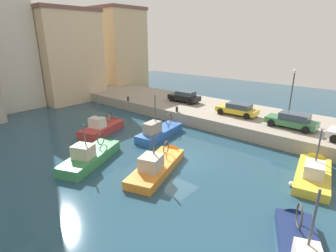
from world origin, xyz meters
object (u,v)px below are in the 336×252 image
at_px(fishing_boat_red, 104,130).
at_px(mooring_bollard_north, 128,99).
at_px(fishing_boat_orange, 159,167).
at_px(quay_streetlamp, 293,86).
at_px(parked_car_green, 292,120).
at_px(fishing_boat_yellow, 313,175).
at_px(fishing_boat_blue, 161,134).
at_px(fishing_boat_green, 93,159).
at_px(parked_car_black, 184,96).
at_px(mooring_bollard_mid, 177,109).
at_px(parked_car_yellow, 237,109).

distance_m(fishing_boat_red, mooring_bollard_north, 8.43).
bearing_deg(fishing_boat_orange, quay_streetlamp, -15.43).
bearing_deg(parked_car_green, fishing_boat_yellow, -151.03).
relative_size(fishing_boat_blue, parked_car_green, 1.50).
distance_m(fishing_boat_blue, fishing_boat_yellow, 13.06).
relative_size(fishing_boat_yellow, mooring_bollard_north, 11.63).
relative_size(fishing_boat_green, fishing_boat_yellow, 1.06).
xyz_separation_m(fishing_boat_red, parked_car_black, (11.25, -1.55, 1.79)).
height_order(fishing_boat_red, mooring_bollard_north, fishing_boat_red).
bearing_deg(fishing_boat_yellow, fishing_boat_orange, 124.22).
relative_size(parked_car_black, mooring_bollard_north, 7.43).
xyz_separation_m(parked_car_black, mooring_bollard_mid, (-4.16, -2.10, -0.44)).
relative_size(fishing_boat_yellow, fishing_boat_red, 1.08).
xyz_separation_m(parked_car_yellow, parked_car_black, (1.08, 7.73, 0.05)).
height_order(fishing_boat_red, mooring_bollard_mid, fishing_boat_red).
distance_m(fishing_boat_orange, parked_car_green, 13.17).
distance_m(fishing_boat_orange, quay_streetlamp, 16.16).
relative_size(parked_car_yellow, mooring_bollard_mid, 7.85).
bearing_deg(fishing_boat_blue, fishing_boat_yellow, -86.53).
relative_size(parked_car_green, mooring_bollard_north, 7.91).
relative_size(fishing_boat_blue, quay_streetlamp, 1.35).
xyz_separation_m(fishing_boat_blue, fishing_boat_orange, (-5.12, -4.34, -0.01)).
bearing_deg(fishing_boat_red, mooring_bollard_mid, -27.23).
distance_m(fishing_boat_green, mooring_bollard_mid, 11.72).
height_order(fishing_boat_orange, parked_car_yellow, fishing_boat_orange).
distance_m(fishing_boat_red, parked_car_yellow, 13.87).
bearing_deg(quay_streetlamp, fishing_boat_green, 152.57).
bearing_deg(fishing_boat_orange, mooring_bollard_mid, 31.98).
bearing_deg(fishing_boat_red, fishing_boat_yellow, -78.70).
relative_size(fishing_boat_red, quay_streetlamp, 1.23).
bearing_deg(parked_car_yellow, fishing_boat_yellow, -126.24).
height_order(parked_car_yellow, mooring_bollard_mid, parked_car_yellow).
bearing_deg(parked_car_black, fishing_boat_yellow, -114.59).
bearing_deg(fishing_boat_green, fishing_boat_yellow, -58.90).
xyz_separation_m(mooring_bollard_mid, quay_streetlamp, (5.65, -9.99, 2.98)).
bearing_deg(parked_car_black, quay_streetlamp, -82.98).
xyz_separation_m(fishing_boat_green, mooring_bollard_north, (11.60, 9.04, 1.35)).
distance_m(fishing_boat_blue, quay_streetlamp, 13.73).
relative_size(fishing_boat_blue, parked_car_black, 1.60).
bearing_deg(parked_car_yellow, quay_streetlamp, -59.51).
relative_size(parked_car_yellow, parked_car_green, 0.99).
relative_size(fishing_boat_yellow, fishing_boat_orange, 0.90).
bearing_deg(mooring_bollard_mid, quay_streetlamp, -60.52).
distance_m(parked_car_green, mooring_bollard_mid, 11.52).
xyz_separation_m(fishing_boat_red, parked_car_green, (9.61, -14.87, 1.78)).
height_order(fishing_boat_blue, mooring_bollard_mid, fishing_boat_blue).
relative_size(parked_car_black, mooring_bollard_mid, 7.43).
bearing_deg(parked_car_yellow, mooring_bollard_north, 102.74).
distance_m(fishing_boat_green, fishing_boat_yellow, 15.76).
bearing_deg(mooring_bollard_mid, parked_car_black, 26.74).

